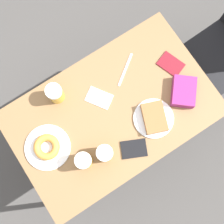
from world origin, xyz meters
name	(u,v)px	position (x,y,z in m)	size (l,w,h in m)	color
ground_plane	(112,131)	(0.00, 0.00, 0.00)	(8.00, 8.00, 0.00)	#474442
table	(112,115)	(0.00, 0.00, 0.70)	(0.64, 1.03, 0.78)	olive
plate_with_cake	(154,118)	(0.14, 0.16, 0.80)	(0.20, 0.20, 0.05)	silver
plate_with_donut	(47,147)	(-0.03, -0.36, 0.79)	(0.23, 0.23, 0.05)	silver
beer_mug_left	(105,153)	(0.15, -0.14, 0.84)	(0.08, 0.08, 0.12)	gold
beer_mug_center	(55,94)	(-0.22, -0.19, 0.84)	(0.08, 0.08, 0.12)	gold
beer_mug_right	(84,161)	(0.13, -0.24, 0.84)	(0.08, 0.08, 0.12)	gold
napkin_folded	(99,98)	(-0.10, -0.01, 0.78)	(0.15, 0.14, 0.00)	white
fork	(125,70)	(-0.15, 0.18, 0.78)	(0.12, 0.16, 0.00)	silver
passport_near_edge	(171,64)	(-0.05, 0.39, 0.78)	(0.15, 0.13, 0.01)	maroon
passport_far_edge	(134,149)	(0.21, -0.01, 0.78)	(0.13, 0.15, 0.01)	black
blue_pouch	(184,92)	(0.11, 0.36, 0.80)	(0.19, 0.18, 0.06)	#8C2366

